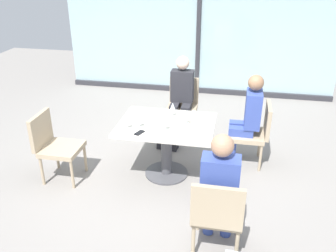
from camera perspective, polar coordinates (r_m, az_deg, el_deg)
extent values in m
plane|color=gray|center=(4.81, -0.23, -7.50)|extent=(12.00, 12.00, 0.00)
cube|color=#9AB7BC|center=(7.31, 4.88, 15.42)|extent=(5.37, 0.03, 2.70)
cube|color=#2D2D33|center=(7.28, 4.85, 15.38)|extent=(0.08, 0.06, 2.70)
cube|color=#2D2D33|center=(7.62, 4.49, 5.72)|extent=(5.37, 0.10, 0.10)
cube|color=silver|center=(4.47, -0.25, 0.17)|extent=(1.18, 0.91, 0.04)
cylinder|color=#4C4C51|center=(4.63, -0.24, -3.91)|extent=(0.14, 0.14, 0.69)
cylinder|color=#4C4C51|center=(4.81, -0.23, -7.38)|extent=(0.56, 0.56, 0.02)
cube|color=tan|center=(5.65, 2.12, 2.54)|extent=(0.46, 0.46, 0.06)
cube|color=tan|center=(5.79, 2.56, 5.68)|extent=(0.46, 0.05, 0.42)
cylinder|color=tan|center=(5.59, -0.27, -0.21)|extent=(0.04, 0.04, 0.39)
cylinder|color=tan|center=(5.54, 3.80, -0.56)|extent=(0.04, 0.04, 0.39)
cylinder|color=tan|center=(5.95, 0.50, 1.44)|extent=(0.04, 0.04, 0.39)
cylinder|color=tan|center=(5.89, 4.32, 1.13)|extent=(0.04, 0.04, 0.39)
cube|color=tan|center=(3.55, 7.83, -13.23)|extent=(0.46, 0.46, 0.06)
cube|color=tan|center=(3.20, 7.77, -12.65)|extent=(0.46, 0.05, 0.42)
cylinder|color=tan|center=(3.84, 10.91, -14.25)|extent=(0.04, 0.04, 0.39)
cylinder|color=tan|center=(3.85, 4.80, -13.71)|extent=(0.04, 0.04, 0.39)
cylinder|color=tan|center=(3.54, 10.76, -18.35)|extent=(0.04, 0.04, 0.39)
cylinder|color=tan|center=(3.55, 3.99, -17.74)|extent=(0.04, 0.04, 0.39)
cube|color=tan|center=(4.98, 12.26, -1.36)|extent=(0.46, 0.46, 0.06)
cube|color=tan|center=(4.90, 15.44, 0.90)|extent=(0.05, 0.46, 0.42)
cylinder|color=tan|center=(5.26, 9.87, -2.40)|extent=(0.04, 0.04, 0.39)
cylinder|color=tan|center=(4.91, 9.69, -4.55)|extent=(0.04, 0.04, 0.39)
cylinder|color=tan|center=(5.27, 14.21, -2.76)|extent=(0.04, 0.04, 0.39)
cylinder|color=tan|center=(4.92, 14.35, -4.93)|extent=(0.04, 0.04, 0.39)
cube|color=tan|center=(4.71, -16.36, -3.49)|extent=(0.46, 0.46, 0.06)
cube|color=tan|center=(4.72, -19.42, -0.61)|extent=(0.05, 0.46, 0.42)
cylinder|color=tan|center=(4.59, -14.86, -7.41)|extent=(0.04, 0.04, 0.39)
cylinder|color=tan|center=(4.89, -12.92, -4.95)|extent=(0.04, 0.04, 0.39)
cylinder|color=tan|center=(4.77, -19.24, -6.73)|extent=(0.04, 0.04, 0.39)
cylinder|color=tan|center=(5.06, -17.09, -4.41)|extent=(0.04, 0.04, 0.39)
cylinder|color=#28282D|center=(5.58, 0.89, 0.08)|extent=(0.11, 0.11, 0.45)
cube|color=#28282D|center=(5.55, 1.09, 3.11)|extent=(0.13, 0.32, 0.11)
cylinder|color=#28282D|center=(5.56, 2.72, -0.08)|extent=(0.11, 0.11, 0.45)
cube|color=#28282D|center=(5.53, 2.93, 2.96)|extent=(0.13, 0.32, 0.11)
cube|color=#28282D|center=(5.56, 2.27, 6.35)|extent=(0.34, 0.20, 0.48)
sphere|color=beige|center=(5.45, 2.34, 9.93)|extent=(0.20, 0.20, 0.20)
cylinder|color=#384C9E|center=(3.80, 9.24, -14.00)|extent=(0.11, 0.11, 0.45)
cube|color=#384C9E|center=(3.56, 9.48, -11.49)|extent=(0.13, 0.32, 0.11)
cylinder|color=#384C9E|center=(3.81, 6.46, -13.75)|extent=(0.11, 0.11, 0.45)
cube|color=#384C9E|center=(3.56, 6.54, -11.23)|extent=(0.13, 0.32, 0.11)
cube|color=#384C9E|center=(3.28, 8.17, -8.59)|extent=(0.34, 0.20, 0.48)
sphere|color=tan|center=(3.09, 8.58, -3.06)|extent=(0.20, 0.20, 0.20)
cylinder|color=#384C9E|center=(5.15, 10.11, -2.69)|extent=(0.11, 0.11, 0.45)
cube|color=#384C9E|center=(5.02, 11.44, 0.03)|extent=(0.32, 0.13, 0.11)
cylinder|color=#384C9E|center=(4.99, 10.04, -3.65)|extent=(0.11, 0.11, 0.45)
cube|color=#384C9E|center=(4.86, 11.42, -0.87)|extent=(0.32, 0.13, 0.11)
cube|color=#384C9E|center=(4.83, 13.27, 2.61)|extent=(0.20, 0.34, 0.48)
sphere|color=#936B4C|center=(4.70, 13.71, 6.65)|extent=(0.20, 0.20, 0.20)
cylinder|color=silver|center=(4.38, -4.50, -0.17)|extent=(0.06, 0.06, 0.00)
cylinder|color=silver|center=(4.36, -4.52, 0.37)|extent=(0.01, 0.01, 0.08)
cone|color=silver|center=(4.32, -4.56, 1.45)|extent=(0.07, 0.07, 0.09)
cylinder|color=silver|center=(4.36, -6.43, -0.39)|extent=(0.06, 0.06, 0.00)
cylinder|color=silver|center=(4.34, -6.46, 0.15)|extent=(0.01, 0.01, 0.08)
cone|color=silver|center=(4.30, -6.52, 1.23)|extent=(0.07, 0.07, 0.09)
cylinder|color=silver|center=(4.29, -0.43, -0.62)|extent=(0.06, 0.06, 0.00)
cylinder|color=silver|center=(4.27, -0.44, -0.08)|extent=(0.01, 0.01, 0.08)
cone|color=silver|center=(4.24, -0.44, 1.02)|extent=(0.07, 0.07, 0.09)
cylinder|color=silver|center=(4.45, 2.98, 0.36)|extent=(0.06, 0.06, 0.00)
cylinder|color=silver|center=(4.44, 2.99, 0.88)|extent=(0.01, 0.01, 0.08)
cone|color=silver|center=(4.40, 3.02, 1.95)|extent=(0.07, 0.07, 0.09)
cylinder|color=silver|center=(4.67, 0.74, 1.61)|extent=(0.06, 0.06, 0.00)
cylinder|color=silver|center=(4.65, 0.74, 2.11)|extent=(0.01, 0.01, 0.08)
cone|color=silver|center=(4.61, 0.75, 3.14)|extent=(0.07, 0.07, 0.09)
cylinder|color=white|center=(4.60, 4.08, 1.75)|extent=(0.08, 0.08, 0.09)
cube|color=black|center=(4.24, -4.52, -1.07)|extent=(0.12, 0.16, 0.01)
cube|color=#232328|center=(5.34, -0.04, -2.19)|extent=(0.32, 0.20, 0.28)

